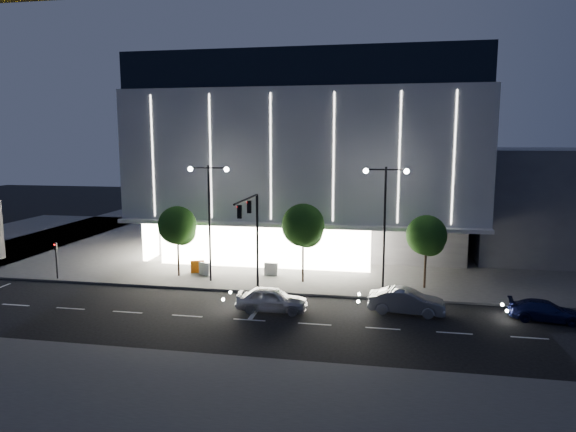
# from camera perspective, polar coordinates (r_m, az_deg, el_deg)

# --- Properties ---
(ground) EXTENTS (160.00, 160.00, 0.00)m
(ground) POSITION_cam_1_polar(r_m,az_deg,el_deg) (33.82, -7.00, -10.34)
(ground) COLOR black
(ground) RESTS_ON ground
(sidewalk_museum) EXTENTS (70.00, 40.00, 0.15)m
(sidewalk_museum) POSITION_cam_1_polar(r_m,az_deg,el_deg) (55.79, 5.30, -2.72)
(sidewalk_museum) COLOR #474747
(sidewalk_museum) RESTS_ON ground
(sidewalk_near) EXTENTS (70.00, 10.00, 0.15)m
(sidewalk_near) POSITION_cam_1_polar(r_m,az_deg,el_deg) (21.95, -3.57, -20.99)
(sidewalk_near) COLOR #474747
(sidewalk_near) RESTS_ON ground
(museum) EXTENTS (30.00, 25.80, 18.00)m
(museum) POSITION_cam_1_polar(r_m,az_deg,el_deg) (53.29, 3.10, 6.74)
(museum) COLOR #4C4C51
(museum) RESTS_ON ground
(annex_building) EXTENTS (16.00, 20.00, 10.00)m
(annex_building) POSITION_cam_1_polar(r_m,az_deg,el_deg) (57.23, 26.82, 1.67)
(annex_building) COLOR #4C4C51
(annex_building) RESTS_ON ground
(traffic_mast) EXTENTS (0.33, 5.89, 7.07)m
(traffic_mast) POSITION_cam_1_polar(r_m,az_deg,el_deg) (35.45, -4.00, -1.03)
(traffic_mast) COLOR black
(traffic_mast) RESTS_ON ground
(street_lamp_west) EXTENTS (3.16, 0.36, 9.00)m
(street_lamp_west) POSITION_cam_1_polar(r_m,az_deg,el_deg) (38.98, -8.76, 1.13)
(street_lamp_west) COLOR black
(street_lamp_west) RESTS_ON ground
(street_lamp_east) EXTENTS (3.16, 0.36, 9.00)m
(street_lamp_east) POSITION_cam_1_polar(r_m,az_deg,el_deg) (36.87, 10.72, 0.67)
(street_lamp_east) COLOR black
(street_lamp_east) RESTS_ON ground
(ped_signal_far) EXTENTS (0.22, 0.24, 3.00)m
(ped_signal_far) POSITION_cam_1_polar(r_m,az_deg,el_deg) (43.77, -24.36, -4.14)
(ped_signal_far) COLOR black
(ped_signal_far) RESTS_ON ground
(tree_left) EXTENTS (3.02, 3.02, 5.72)m
(tree_left) POSITION_cam_1_polar(r_m,az_deg,el_deg) (41.25, -12.15, -1.26)
(tree_left) COLOR black
(tree_left) RESTS_ON ground
(tree_mid) EXTENTS (3.25, 3.25, 6.15)m
(tree_mid) POSITION_cam_1_polar(r_m,az_deg,el_deg) (38.53, 1.73, -1.30)
(tree_mid) COLOR black
(tree_mid) RESTS_ON ground
(tree_right) EXTENTS (2.91, 2.91, 5.51)m
(tree_right) POSITION_cam_1_polar(r_m,az_deg,el_deg) (38.35, 15.15, -2.32)
(tree_right) COLOR black
(tree_right) RESTS_ON ground
(car_lead) EXTENTS (4.58, 1.85, 1.56)m
(car_lead) POSITION_cam_1_polar(r_m,az_deg,el_deg) (33.17, -1.82, -9.23)
(car_lead) COLOR #B1B2B9
(car_lead) RESTS_ON ground
(car_second) EXTENTS (4.87, 2.11, 1.56)m
(car_second) POSITION_cam_1_polar(r_m,az_deg,el_deg) (33.60, 13.02, -9.22)
(car_second) COLOR #9DA0A4
(car_second) RESTS_ON ground
(car_third) EXTENTS (4.40, 2.25, 1.22)m
(car_third) POSITION_cam_1_polar(r_m,az_deg,el_deg) (35.21, 26.69, -9.39)
(car_third) COLOR #121645
(car_third) RESTS_ON ground
(barrier_a) EXTENTS (1.12, 0.63, 1.00)m
(barrier_a) POSITION_cam_1_polar(r_m,az_deg,el_deg) (42.57, -10.03, -5.55)
(barrier_a) COLOR #C4570A
(barrier_a) RESTS_ON sidewalk_museum
(barrier_b) EXTENTS (1.11, 0.68, 1.00)m
(barrier_b) POSITION_cam_1_polar(r_m,az_deg,el_deg) (41.73, -9.22, -5.82)
(barrier_b) COLOR silver
(barrier_b) RESTS_ON sidewalk_museum
(barrier_d) EXTENTS (1.12, 0.34, 1.00)m
(barrier_d) POSITION_cam_1_polar(r_m,az_deg,el_deg) (41.12, -1.89, -5.92)
(barrier_d) COLOR silver
(barrier_d) RESTS_ON sidewalk_museum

